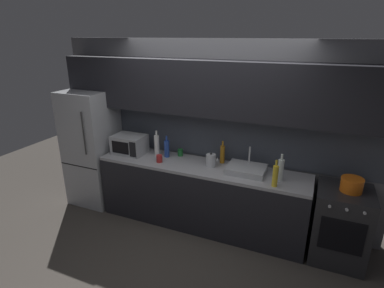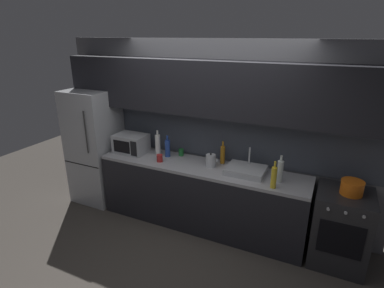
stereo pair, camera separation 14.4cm
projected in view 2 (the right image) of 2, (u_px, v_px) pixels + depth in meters
The scene contains 16 objects.
ground_plane at pixel (169, 263), 3.61m from camera, with size 10.00×10.00×0.00m, color #3D3833.
back_wall at pixel (210, 113), 4.11m from camera, with size 4.58×0.44×2.50m.
counter_run at pixel (200, 195), 4.23m from camera, with size 2.84×0.60×0.90m.
refrigerator at pixel (95, 146), 4.80m from camera, with size 0.68×0.69×1.78m.
oven_range at pixel (340, 228), 3.52m from camera, with size 0.60×0.62×0.90m.
microwave at pixel (131, 143), 4.50m from camera, with size 0.46×0.35×0.27m.
sink_basin at pixel (246, 170), 3.84m from camera, with size 0.48×0.38×0.30m.
kettle at pixel (211, 161), 4.02m from camera, with size 0.17×0.13×0.19m.
wine_bottle_blue at pixel (168, 148), 4.34m from camera, with size 0.07×0.07×0.31m.
wine_bottle_yellow at pixel (274, 177), 3.45m from camera, with size 0.06×0.06×0.32m.
wine_bottle_white at pixel (158, 145), 4.38m from camera, with size 0.07×0.07×0.37m.
wine_bottle_amber at pixel (223, 154), 4.11m from camera, with size 0.06×0.06×0.31m.
wine_bottle_clear at pixel (280, 171), 3.59m from camera, with size 0.07×0.07×0.33m.
mug_green at pixel (181, 152), 4.40m from camera, with size 0.07×0.07×0.10m, color #1E6B2D.
mug_red at pixel (160, 158), 4.19m from camera, with size 0.08×0.08×0.10m, color #A82323.
cooking_pot at pixel (352, 188), 3.32m from camera, with size 0.24×0.24×0.16m.
Camera 2 is at (1.50, -2.53, 2.55)m, focal length 28.68 mm.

